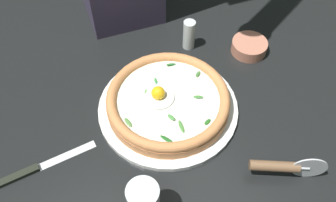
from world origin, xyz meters
name	(u,v)px	position (x,y,z in m)	size (l,w,h in m)	color
ground_plane	(156,120)	(0.00, 0.00, -0.01)	(2.40, 2.40, 0.03)	black
pizza_plate	(168,108)	(0.00, -0.04, 0.01)	(0.33, 0.33, 0.01)	white
pizza	(168,100)	(0.00, -0.04, 0.03)	(0.29, 0.29, 0.06)	#CF824D
side_bowl	(249,47)	(0.02, -0.33, 0.02)	(0.09, 0.09, 0.03)	#BB735A
pizza_cutter	(283,167)	(-0.28, -0.12, 0.04)	(0.11, 0.13, 0.07)	silver
table_knife	(32,170)	(0.05, 0.29, 0.00)	(0.05, 0.22, 0.01)	silver
pepper_shaker	(189,35)	(0.14, -0.21, 0.04)	(0.03, 0.03, 0.08)	silver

